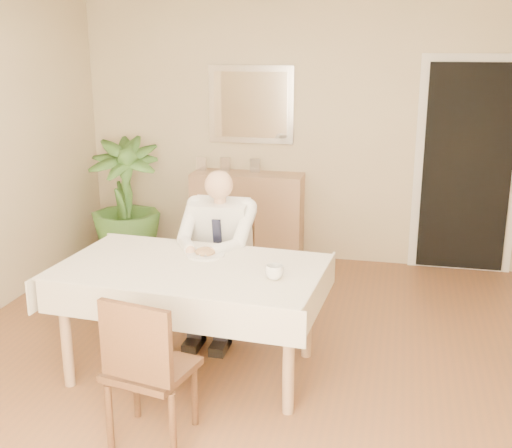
% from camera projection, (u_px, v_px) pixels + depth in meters
% --- Properties ---
extents(room, '(5.00, 5.02, 2.60)m').
position_uv_depth(room, '(243.00, 185.00, 3.97)').
color(room, brown).
rests_on(room, ground).
extents(window, '(1.34, 0.04, 1.44)m').
position_uv_depth(window, '(6.00, 334.00, 1.61)').
color(window, white).
rests_on(window, room).
extents(doorway, '(0.96, 0.07, 2.10)m').
position_uv_depth(doorway, '(467.00, 169.00, 6.03)').
color(doorway, white).
rests_on(doorway, ground).
extents(mirror, '(0.86, 0.04, 0.76)m').
position_uv_depth(mirror, '(251.00, 105.00, 6.33)').
color(mirror, silver).
rests_on(mirror, room).
extents(dining_table, '(1.78, 1.13, 0.75)m').
position_uv_depth(dining_table, '(191.00, 278.00, 4.19)').
color(dining_table, '#957555').
rests_on(dining_table, ground).
extents(chair_far, '(0.44, 0.44, 0.85)m').
position_uv_depth(chair_far, '(227.00, 262.00, 5.06)').
color(chair_far, '#3E2314').
rests_on(chair_far, ground).
extents(chair_near, '(0.49, 0.50, 0.89)m').
position_uv_depth(chair_near, '(145.00, 365.00, 3.41)').
color(chair_near, '#3E2314').
rests_on(chair_near, ground).
extents(seated_man, '(0.48, 0.72, 1.24)m').
position_uv_depth(seated_man, '(216.00, 247.00, 4.74)').
color(seated_man, white).
rests_on(seated_man, ground).
extents(plate, '(0.26, 0.26, 0.02)m').
position_uv_depth(plate, '(205.00, 255.00, 4.35)').
color(plate, white).
rests_on(plate, dining_table).
extents(food, '(0.14, 0.14, 0.06)m').
position_uv_depth(food, '(205.00, 252.00, 4.35)').
color(food, brown).
rests_on(food, dining_table).
extents(knife, '(0.01, 0.13, 0.01)m').
position_uv_depth(knife, '(208.00, 255.00, 4.28)').
color(knife, silver).
rests_on(knife, dining_table).
extents(fork, '(0.01, 0.13, 0.01)m').
position_uv_depth(fork, '(197.00, 255.00, 4.30)').
color(fork, silver).
rests_on(fork, dining_table).
extents(coffee_mug, '(0.12, 0.12, 0.09)m').
position_uv_depth(coffee_mug, '(274.00, 272.00, 3.92)').
color(coffee_mug, white).
rests_on(coffee_mug, dining_table).
extents(sideboard, '(1.12, 0.40, 0.89)m').
position_uv_depth(sideboard, '(248.00, 216.00, 6.49)').
color(sideboard, '#957555').
rests_on(sideboard, ground).
extents(photo_frame_left, '(0.10, 0.02, 0.14)m').
position_uv_depth(photo_frame_left, '(201.00, 164.00, 6.48)').
color(photo_frame_left, silver).
rests_on(photo_frame_left, sideboard).
extents(photo_frame_center, '(0.10, 0.02, 0.14)m').
position_uv_depth(photo_frame_center, '(225.00, 164.00, 6.47)').
color(photo_frame_center, silver).
rests_on(photo_frame_center, sideboard).
extents(photo_frame_right, '(0.10, 0.02, 0.14)m').
position_uv_depth(photo_frame_right, '(255.00, 166.00, 6.39)').
color(photo_frame_right, silver).
rests_on(photo_frame_right, sideboard).
extents(potted_palm, '(0.87, 0.87, 1.24)m').
position_uv_depth(potted_palm, '(125.00, 201.00, 6.38)').
color(potted_palm, '#345D23').
rests_on(potted_palm, ground).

